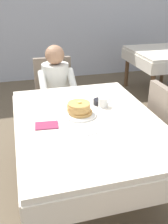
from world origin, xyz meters
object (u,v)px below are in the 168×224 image
object	(u,v)px
plate_breakfast	(80,114)
bowl_butter	(100,102)
background_table_far	(160,58)
breakfast_stack	(79,108)
cup_coffee	(103,102)
spoon_near_edge	(94,133)
dining_table_main	(87,129)
chair_diner	(55,92)
knife_right_of_plate	(103,113)
fork_left_of_plate	(57,118)
diner_person	(56,86)

from	to	relation	value
plate_breakfast	bowl_butter	bearing A→B (deg)	35.48
background_table_far	breakfast_stack	bearing A→B (deg)	-133.96
cup_coffee	spoon_near_edge	bearing A→B (deg)	-116.32
background_table_far	dining_table_main	bearing A→B (deg)	-132.06
breakfast_stack	bowl_butter	xyz separation A→B (m)	(0.23, 0.16, -0.04)
spoon_near_edge	background_table_far	distance (m)	2.92
chair_diner	bowl_butter	size ratio (longest dim) A/B	8.45
chair_diner	background_table_far	world-z (taller)	chair_diner
plate_breakfast	knife_right_of_plate	distance (m)	0.19
spoon_near_edge	plate_breakfast	bearing A→B (deg)	82.58
chair_diner	knife_right_of_plate	size ratio (longest dim) A/B	4.65
chair_diner	fork_left_of_plate	world-z (taller)	chair_diner
breakfast_stack	cup_coffee	distance (m)	0.26
dining_table_main	cup_coffee	distance (m)	0.30
diner_person	breakfast_stack	size ratio (longest dim) A/B	5.55
plate_breakfast	breakfast_stack	size ratio (longest dim) A/B	1.39
chair_diner	diner_person	xyz separation A→B (m)	(-0.00, -0.16, 0.14)
background_table_far	fork_left_of_plate	bearing A→B (deg)	-136.41
diner_person	plate_breakfast	distance (m)	0.93
fork_left_of_plate	bowl_butter	bearing A→B (deg)	-62.72
cup_coffee	fork_left_of_plate	bearing A→B (deg)	-164.18
plate_breakfast	cup_coffee	bearing A→B (deg)	23.21
breakfast_stack	spoon_near_edge	size ratio (longest dim) A/B	1.35
spoon_near_edge	background_table_far	bearing A→B (deg)	38.72
diner_person	bowl_butter	distance (m)	0.82
diner_person	background_table_far	xyz separation A→B (m)	(1.91, 1.01, -0.05)
bowl_butter	knife_right_of_plate	size ratio (longest dim) A/B	0.55
breakfast_stack	knife_right_of_plate	distance (m)	0.20
plate_breakfast	fork_left_of_plate	bearing A→B (deg)	-173.99
plate_breakfast	knife_right_of_plate	size ratio (longest dim) A/B	1.40
breakfast_stack	fork_left_of_plate	distance (m)	0.20
fork_left_of_plate	knife_right_of_plate	bearing A→B (deg)	-86.14
plate_breakfast	cup_coffee	xyz separation A→B (m)	(0.23, 0.10, 0.03)
knife_right_of_plate	background_table_far	world-z (taller)	knife_right_of_plate
chair_diner	fork_left_of_plate	bearing A→B (deg)	82.03
chair_diner	breakfast_stack	distance (m)	1.12
cup_coffee	bowl_butter	bearing A→B (deg)	99.60
fork_left_of_plate	spoon_near_edge	bearing A→B (deg)	-140.28
cup_coffee	spoon_near_edge	size ratio (longest dim) A/B	0.75
cup_coffee	bowl_butter	distance (m)	0.06
dining_table_main	cup_coffee	world-z (taller)	cup_coffee
chair_diner	breakfast_stack	bearing A→B (deg)	91.74
plate_breakfast	fork_left_of_plate	distance (m)	0.19
plate_breakfast	bowl_butter	xyz separation A→B (m)	(0.22, 0.16, 0.01)
bowl_butter	fork_left_of_plate	distance (m)	0.45
dining_table_main	diner_person	distance (m)	1.02
spoon_near_edge	bowl_butter	bearing A→B (deg)	55.52
chair_diner	bowl_butter	xyz separation A→B (m)	(0.26, -0.93, 0.23)
fork_left_of_plate	cup_coffee	bearing A→B (deg)	-70.32
dining_table_main	chair_diner	distance (m)	1.18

